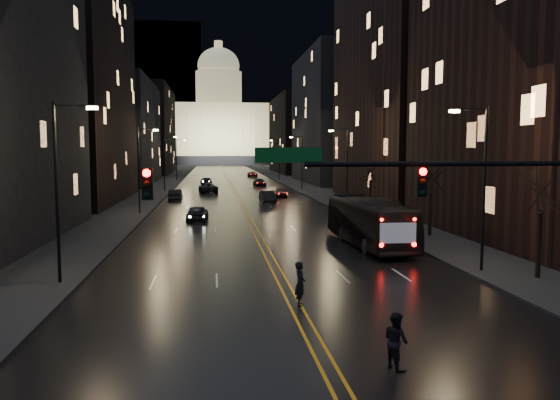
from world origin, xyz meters
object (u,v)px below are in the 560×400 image
object	(u,v)px
pedestrian_b	(396,341)
oncoming_car_a	(197,213)
pedestrian_a	(300,284)
receding_car_a	(267,197)
traffic_signal	(488,196)
oncoming_car_b	(176,195)
bus	(369,222)

from	to	relation	value
pedestrian_b	oncoming_car_a	bearing A→B (deg)	-8.46
oncoming_car_a	pedestrian_a	world-z (taller)	pedestrian_a
receding_car_a	pedestrian_b	size ratio (longest dim) A/B	2.63
traffic_signal	receding_car_a	world-z (taller)	traffic_signal
oncoming_car_b	pedestrian_b	bearing A→B (deg)	100.04
traffic_signal	pedestrian_a	distance (m)	8.64
pedestrian_a	oncoming_car_a	bearing A→B (deg)	18.44
oncoming_car_b	pedestrian_a	size ratio (longest dim) A/B	2.40
receding_car_a	oncoming_car_b	bearing A→B (deg)	155.82
bus	pedestrian_a	xyz separation A→B (m)	(-7.13, -14.06, -0.71)
oncoming_car_b	pedestrian_a	xyz separation A→B (m)	(8.54, -50.13, 0.20)
oncoming_car_a	pedestrian_b	distance (m)	36.31
oncoming_car_a	oncoming_car_b	world-z (taller)	oncoming_car_a
oncoming_car_a	receding_car_a	size ratio (longest dim) A/B	0.98
traffic_signal	oncoming_car_b	xyz separation A→B (m)	(-14.24, 55.14, -4.34)
oncoming_car_a	receding_car_a	distance (m)	18.92
traffic_signal	receding_car_a	size ratio (longest dim) A/B	3.73
pedestrian_a	pedestrian_b	world-z (taller)	pedestrian_a
pedestrian_a	oncoming_car_b	bearing A→B (deg)	17.96
traffic_signal	bus	xyz separation A→B (m)	(1.43, 19.06, -3.42)
oncoming_car_a	pedestrian_a	bearing A→B (deg)	104.68
pedestrian_a	pedestrian_b	size ratio (longest dim) A/B	1.09
receding_car_a	bus	bearing A→B (deg)	-86.10
oncoming_car_b	pedestrian_a	distance (m)	50.86
receding_car_a	pedestrian_a	distance (m)	45.75
traffic_signal	oncoming_car_a	bearing A→B (deg)	107.82
traffic_signal	bus	distance (m)	19.42
oncoming_car_a	oncoming_car_b	size ratio (longest dim) A/B	0.98
oncoming_car_b	receding_car_a	xyz separation A→B (m)	(11.73, -4.50, 0.00)
traffic_signal	pedestrian_b	distance (m)	6.07
bus	oncoming_car_a	bearing A→B (deg)	127.50
traffic_signal	oncoming_car_b	distance (m)	57.11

